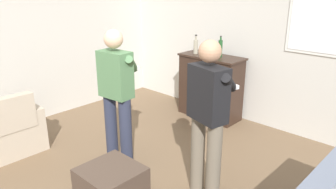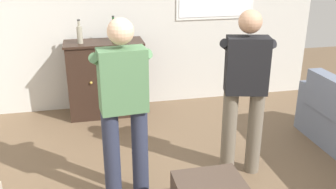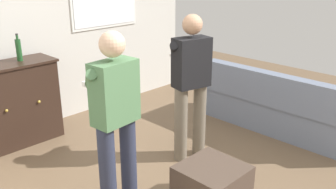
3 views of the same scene
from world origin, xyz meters
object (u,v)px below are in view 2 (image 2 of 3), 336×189
Objects in this scene: bottle_liquor_amber at (114,30)px; person_standing_right at (245,87)px; bottle_wine_green at (80,34)px; sideboard_cabinet at (106,79)px; person_standing_left at (124,104)px.

bottle_liquor_amber is 2.14m from person_standing_right.
bottle_wine_green is 0.18× the size of person_standing_right.
sideboard_cabinet is at bearing 125.09° from person_standing_right.
person_standing_right is (1.26, -1.79, 0.41)m from sideboard_cabinet.
person_standing_left and person_standing_right have the same top height.
person_standing_left is 1.00× the size of person_standing_right.
bottle_liquor_amber reaches higher than sideboard_cabinet.
sideboard_cabinet is 3.39× the size of bottle_wine_green.
bottle_wine_green is 0.45m from bottle_liquor_amber.
bottle_wine_green is 1.98m from person_standing_left.
person_standing_right reaches higher than sideboard_cabinet.
bottle_wine_green is (-0.30, -0.04, 0.64)m from sideboard_cabinet.
person_standing_right reaches higher than bottle_wine_green.
bottle_liquor_amber is at bearing 7.44° from bottle_wine_green.
person_standing_right is (1.11, -1.81, -0.25)m from bottle_liquor_amber.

